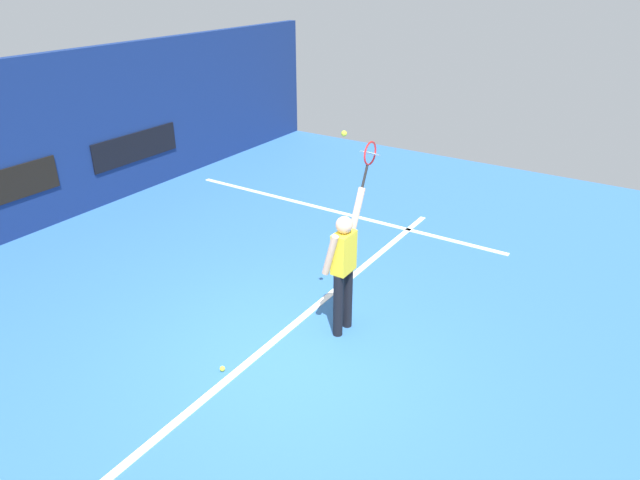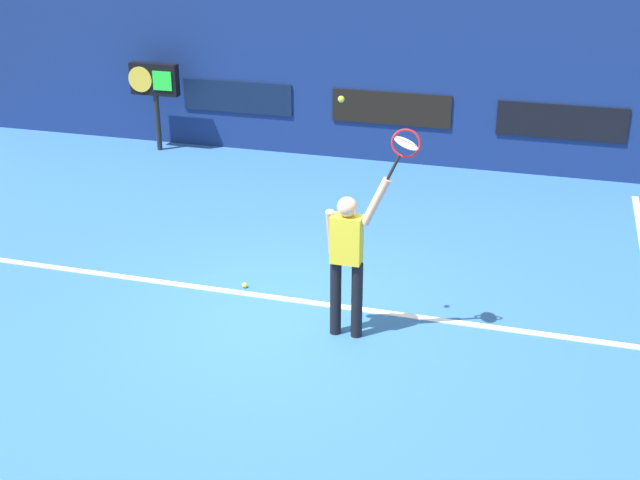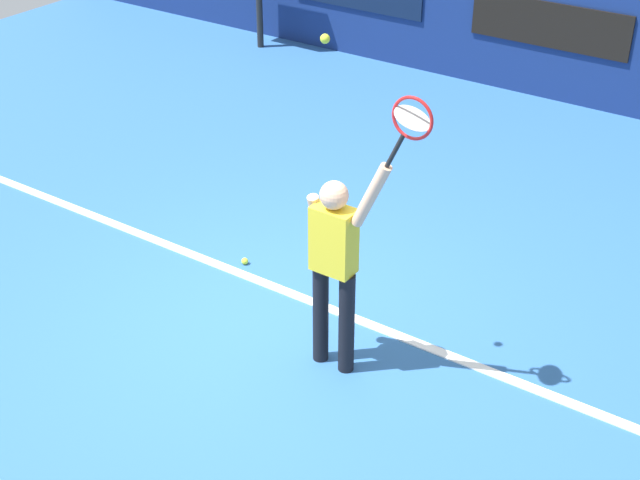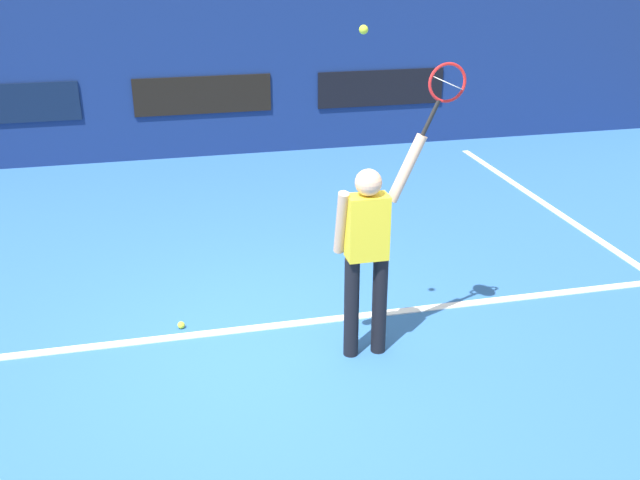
# 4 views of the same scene
# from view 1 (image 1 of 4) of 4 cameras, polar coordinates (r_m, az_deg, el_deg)

# --- Properties ---
(ground_plane) EXTENTS (18.00, 18.00, 0.00)m
(ground_plane) POSITION_cam_1_polar(r_m,az_deg,el_deg) (7.46, -2.73, -11.48)
(ground_plane) COLOR #2D609E
(sponsor_banner_center) EXTENTS (2.20, 0.03, 0.60)m
(sponsor_banner_center) POSITION_cam_1_polar(r_m,az_deg,el_deg) (11.37, -29.32, 4.55)
(sponsor_banner_center) COLOR black
(sponsor_banner_starboard) EXTENTS (2.20, 0.03, 0.60)m
(sponsor_banner_starboard) POSITION_cam_1_polar(r_m,az_deg,el_deg) (12.93, -17.88, 8.83)
(sponsor_banner_starboard) COLOR black
(court_baseline) EXTENTS (10.00, 0.10, 0.01)m
(court_baseline) POSITION_cam_1_polar(r_m,az_deg,el_deg) (7.65, -5.16, -10.45)
(court_baseline) COLOR white
(court_baseline) RESTS_ON ground_plane
(court_sideline) EXTENTS (0.10, 7.00, 0.01)m
(court_sideline) POSITION_cam_1_polar(r_m,az_deg,el_deg) (11.55, 1.56, 2.86)
(court_sideline) COLOR white
(court_sideline) RESTS_ON ground_plane
(tennis_player) EXTENTS (0.72, 0.31, 1.96)m
(tennis_player) POSITION_cam_1_polar(r_m,az_deg,el_deg) (7.40, 2.36, -2.48)
(tennis_player) COLOR black
(tennis_player) RESTS_ON ground_plane
(tennis_racket) EXTENTS (0.41, 0.27, 0.62)m
(tennis_racket) POSITION_cam_1_polar(r_m,az_deg,el_deg) (7.37, 4.96, 8.35)
(tennis_racket) COLOR black
(tennis_ball) EXTENTS (0.07, 0.07, 0.07)m
(tennis_ball) POSITION_cam_1_polar(r_m,az_deg,el_deg) (6.67, 2.42, 10.57)
(tennis_ball) COLOR #CCE033
(spare_ball) EXTENTS (0.07, 0.07, 0.07)m
(spare_ball) POSITION_cam_1_polar(r_m,az_deg,el_deg) (7.30, -9.72, -12.54)
(spare_ball) COLOR #CCE033
(spare_ball) RESTS_ON ground_plane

